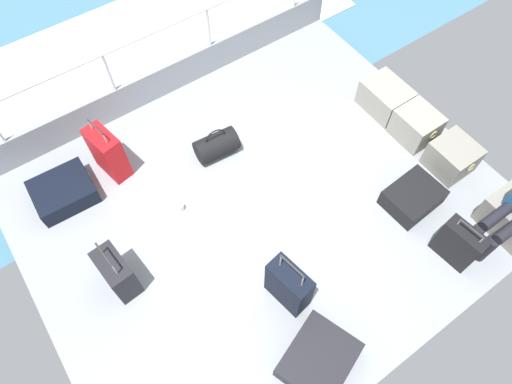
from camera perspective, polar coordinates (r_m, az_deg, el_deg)
ground_plane at (r=5.30m, az=0.79°, el=-1.76°), size 4.40×5.20×0.06m
gunwale_port at (r=6.29m, az=-11.05°, el=13.77°), size 0.06×5.20×0.45m
railing_port at (r=5.91m, az=-11.98°, el=17.53°), size 0.04×4.20×1.02m
sea_wake at (r=7.68m, az=-15.71°, el=16.76°), size 12.00×12.00×0.01m
cargo_crate_0 at (r=6.23m, az=15.92°, el=11.34°), size 0.63×0.46×0.37m
cargo_crate_1 at (r=6.02m, az=19.46°, el=7.88°), size 0.53×0.44×0.40m
cargo_crate_2 at (r=5.89m, az=23.41°, el=4.09°), size 0.52×0.47×0.38m
suitcase_0 at (r=5.54m, az=-18.10°, el=4.67°), size 0.48×0.31×0.82m
suitcase_1 at (r=5.20m, az=24.05°, el=-5.97°), size 0.46×0.24×0.63m
suitcase_2 at (r=5.68m, az=-22.99°, el=0.03°), size 0.59×0.68×0.24m
suitcase_3 at (r=5.49m, az=19.07°, el=-0.62°), size 0.52×0.64×0.24m
suitcase_4 at (r=4.85m, az=-17.04°, el=-9.68°), size 0.48×0.28×0.75m
suitcase_5 at (r=4.57m, az=4.12°, el=-11.65°), size 0.49×0.29×0.83m
suitcase_6 at (r=4.61m, az=7.88°, el=-20.14°), size 0.78×0.85×0.23m
duffel_bag at (r=5.58m, az=-4.98°, el=5.88°), size 0.34×0.54×0.44m
paper_cup at (r=5.28m, az=-9.45°, el=-1.89°), size 0.08×0.08×0.10m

